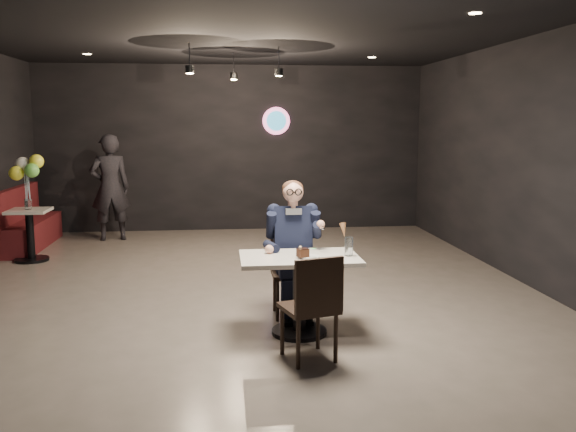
{
  "coord_description": "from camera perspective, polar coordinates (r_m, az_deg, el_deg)",
  "views": [
    {
      "loc": [
        -0.2,
        -6.74,
        1.98
      ],
      "look_at": [
        0.46,
        -0.66,
        1.03
      ],
      "focal_mm": 38.0,
      "sensor_mm": 36.0,
      "label": 1
    }
  ],
  "objects": [
    {
      "name": "sundae_glass",
      "position": [
        5.69,
        5.71,
        -2.85
      ],
      "size": [
        0.08,
        0.08,
        0.18
      ],
      "primitive_type": "cylinder",
      "color": "silver",
      "rests_on": "main_table"
    },
    {
      "name": "balloon_bunch",
      "position": [
        9.37,
        -23.27,
        3.33
      ],
      "size": [
        0.37,
        0.37,
        0.61
      ],
      "primitive_type": "cube",
      "color": "#FFFD35",
      "rests_on": "balloon_vase"
    },
    {
      "name": "side_table",
      "position": [
        9.48,
        -22.96,
        -1.87
      ],
      "size": [
        0.55,
        0.55,
        0.68
      ],
      "primitive_type": "cube",
      "color": "silver",
      "rests_on": "floor"
    },
    {
      "name": "balloon_vase",
      "position": [
        9.41,
        -23.13,
        1.03
      ],
      "size": [
        0.1,
        0.1,
        0.15
      ],
      "primitive_type": "cylinder",
      "color": "silver",
      "rests_on": "side_table"
    },
    {
      "name": "main_table",
      "position": [
        5.76,
        1.06,
        -7.41
      ],
      "size": [
        1.1,
        0.7,
        0.75
      ],
      "primitive_type": "cube",
      "color": "silver",
      "rests_on": "floor"
    },
    {
      "name": "pendant_lights",
      "position": [
        8.79,
        -5.02,
        14.63
      ],
      "size": [
        1.4,
        1.2,
        0.36
      ],
      "primitive_type": "cube",
      "color": "black",
      "rests_on": "floor"
    },
    {
      "name": "mint_leaf",
      "position": [
        5.55,
        2.4,
        -3.06
      ],
      "size": [
        0.05,
        0.04,
        0.01
      ],
      "primitive_type": "ellipsoid",
      "color": "green",
      "rests_on": "cake_slice"
    },
    {
      "name": "booth_bench",
      "position": [
        10.49,
        -23.02,
        -0.13
      ],
      "size": [
        0.48,
        1.93,
        0.96
      ],
      "primitive_type": "cube",
      "color": "#4C1110",
      "rests_on": "floor"
    },
    {
      "name": "wafer_cone",
      "position": [
        5.63,
        5.22,
        -1.32
      ],
      "size": [
        0.08,
        0.08,
        0.13
      ],
      "primitive_type": "cone",
      "rotation": [
        0.0,
        0.0,
        0.26
      ],
      "color": "#B87C4B",
      "rests_on": "sundae_glass"
    },
    {
      "name": "cake_slice",
      "position": [
        5.57,
        1.4,
        -3.48
      ],
      "size": [
        0.12,
        0.11,
        0.07
      ],
      "primitive_type": "cube",
      "rotation": [
        0.0,
        0.0,
        0.35
      ],
      "color": "black",
      "rests_on": "dessert_plate"
    },
    {
      "name": "passerby",
      "position": [
        10.65,
        -16.31,
        2.57
      ],
      "size": [
        0.74,
        0.58,
        1.78
      ],
      "primitive_type": "imported",
      "rotation": [
        0.0,
        0.0,
        3.39
      ],
      "color": "black",
      "rests_on": "floor"
    },
    {
      "name": "seated_man",
      "position": [
        6.2,
        0.43,
        -2.94
      ],
      "size": [
        0.6,
        0.8,
        1.44
      ],
      "primitive_type": "cube",
      "color": "black",
      "rests_on": "floor"
    },
    {
      "name": "chair_near",
      "position": [
        5.15,
        1.95,
        -8.41
      ],
      "size": [
        0.53,
        0.56,
        0.92
      ],
      "primitive_type": "cube",
      "rotation": [
        0.0,
        0.0,
        0.29
      ],
      "color": "black",
      "rests_on": "floor"
    },
    {
      "name": "wall_sign",
      "position": [
        11.26,
        -1.11,
        8.89
      ],
      "size": [
        0.5,
        0.06,
        0.5
      ],
      "primitive_type": null,
      "color": "pink",
      "rests_on": "floor"
    },
    {
      "name": "chair_far",
      "position": [
        6.26,
        0.43,
        -5.27
      ],
      "size": [
        0.42,
        0.46,
        0.92
      ],
      "primitive_type": "cube",
      "color": "black",
      "rests_on": "floor"
    },
    {
      "name": "floor",
      "position": [
        7.03,
        -4.34,
        -7.6
      ],
      "size": [
        9.0,
        9.0,
        0.0
      ],
      "primitive_type": "plane",
      "color": "slate",
      "rests_on": "ground"
    },
    {
      "name": "dessert_plate",
      "position": [
        5.62,
        1.98,
        -3.8
      ],
      "size": [
        0.2,
        0.2,
        0.01
      ],
      "primitive_type": "cylinder",
      "color": "white",
      "rests_on": "main_table"
    }
  ]
}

